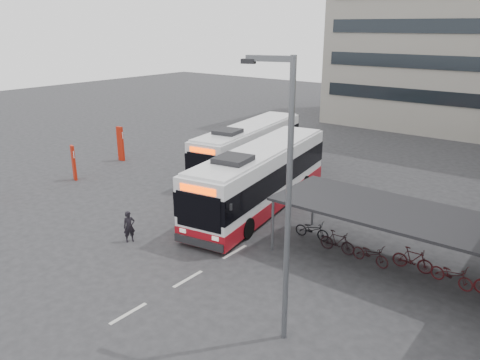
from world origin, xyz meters
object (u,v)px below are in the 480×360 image
Objects in this scene: pedestrian at (129,227)px; lamp_post at (285,190)px; bus_teal at (249,148)px; bus_main at (261,178)px.

pedestrian is 10.52m from lamp_post.
bus_teal is 1.33× the size of lamp_post.
bus_teal is at bearing 36.01° from pedestrian.
lamp_post is (11.92, -14.05, 3.48)m from bus_teal.
lamp_post reaches higher than bus_teal.
bus_main reaches higher than pedestrian.
pedestrian is at bearing -116.29° from bus_main.
bus_teal reaches higher than pedestrian.
bus_teal is at bearing 112.67° from lamp_post.
lamp_post is (7.22, -8.90, 3.38)m from bus_main.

